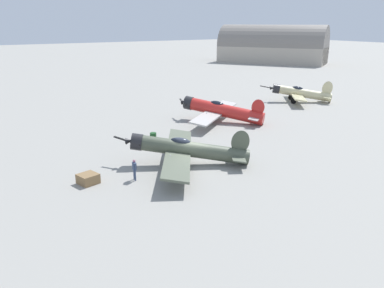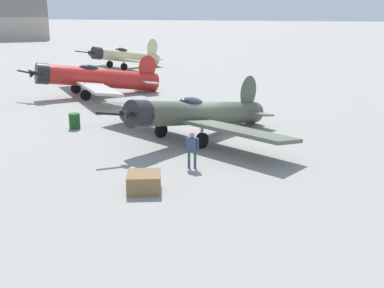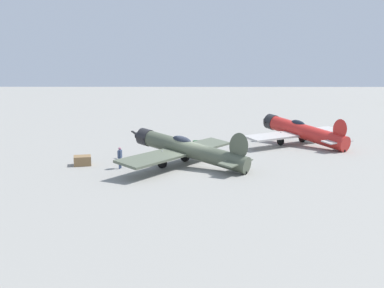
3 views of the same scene
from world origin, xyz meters
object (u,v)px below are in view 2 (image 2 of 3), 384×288
at_px(airplane_foreground, 196,114).
at_px(equipment_crate, 144,182).
at_px(ground_crew_mechanic, 192,147).
at_px(airplane_mid_apron, 94,78).
at_px(fuel_drum, 75,121).
at_px(airplane_far_line, 124,56).

relative_size(airplane_foreground, equipment_crate, 7.42).
bearing_deg(ground_crew_mechanic, equipment_crate, 167.04).
height_order(airplane_mid_apron, fuel_drum, airplane_mid_apron).
bearing_deg(airplane_far_line, equipment_crate, 58.85).
xyz_separation_m(airplane_foreground, fuel_drum, (0.71, 7.39, -0.91)).
distance_m(airplane_foreground, airplane_mid_apron, 15.27).
relative_size(airplane_foreground, fuel_drum, 13.28).
xyz_separation_m(airplane_far_line, fuel_drum, (-27.47, -6.66, -0.93)).
height_order(equipment_crate, fuel_drum, fuel_drum).
bearing_deg(equipment_crate, airplane_far_line, 20.60).
xyz_separation_m(equipment_crate, fuel_drum, (8.85, 6.99, 0.09)).
height_order(airplane_foreground, fuel_drum, airplane_foreground).
distance_m(ground_crew_mechanic, fuel_drum, 10.01).
height_order(airplane_mid_apron, ground_crew_mechanic, airplane_mid_apron).
height_order(airplane_foreground, equipment_crate, airplane_foreground).
relative_size(airplane_mid_apron, fuel_drum, 12.67).
distance_m(airplane_mid_apron, fuel_drum, 10.89).
relative_size(airplane_foreground, airplane_mid_apron, 1.05).
xyz_separation_m(airplane_mid_apron, fuel_drum, (-10.41, -3.07, -0.95)).
relative_size(airplane_far_line, equipment_crate, 5.63).
xyz_separation_m(airplane_far_line, equipment_crate, (-36.32, -13.65, -1.02)).
distance_m(airplane_foreground, fuel_drum, 7.48).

